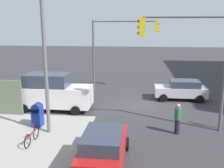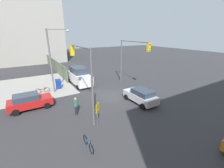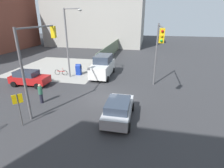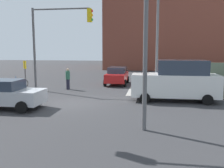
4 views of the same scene
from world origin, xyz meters
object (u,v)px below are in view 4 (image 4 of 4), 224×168
traffic_signal_nw_corner (56,33)px  traffic_signal_se_corner (86,14)px  street_lamp_corner (156,31)px  van_white_delivery (176,81)px  coupe_red (117,75)px  bicycle_leaning_on_fence (160,84)px  bicycle_at_crosswalk (19,83)px  mailbox_blue (170,83)px  pedestrian_crossing (68,78)px  sedan_silver (4,94)px

traffic_signal_nw_corner → traffic_signal_se_corner: same height
street_lamp_corner → van_white_delivery: (1.30, -3.66, -3.42)m
traffic_signal_se_corner → coupe_red: 13.95m
bicycle_leaning_on_fence → bicycle_at_crosswalk: same height
bicycle_at_crosswalk → traffic_signal_nw_corner: bearing=-19.8°
traffic_signal_nw_corner → mailbox_blue: 9.65m
mailbox_blue → bicycle_at_crosswalk: (-13.00, 1.00, -0.42)m
coupe_red → bicycle_at_crosswalk: coupe_red is taller
van_white_delivery → pedestrian_crossing: size_ratio=3.08×
coupe_red → pedestrian_crossing: 5.18m
van_white_delivery → pedestrian_crossing: (-8.36, 3.40, -0.37)m
street_lamp_corner → mailbox_blue: bearing=-21.9°
street_lamp_corner → sedan_silver: (-8.35, -7.31, -3.86)m
traffic_signal_nw_corner → van_white_delivery: (9.00, -2.70, -3.32)m
mailbox_blue → coupe_red: bearing=139.6°
traffic_signal_nw_corner → traffic_signal_se_corner: (4.78, -9.00, 0.07)m
pedestrian_crossing → coupe_red: bearing=-59.8°
traffic_signal_nw_corner → street_lamp_corner: bearing=7.1°
mailbox_blue → van_white_delivery: van_white_delivery is taller
street_lamp_corner → sedan_silver: bearing=-138.8°
sedan_silver → bicycle_leaning_on_fence: bearing=45.5°
pedestrian_crossing → bicycle_leaning_on_fence: size_ratio=1.00×
traffic_signal_nw_corner → street_lamp_corner: 7.76m
traffic_signal_se_corner → van_white_delivery: traffic_signal_se_corner is taller
traffic_signal_nw_corner → van_white_delivery: traffic_signal_nw_corner is taller
street_lamp_corner → bicycle_leaning_on_fence: bearing=72.8°
traffic_signal_se_corner → coupe_red: bearing=92.3°
bicycle_at_crosswalk → van_white_delivery: bearing=-17.7°
traffic_signal_nw_corner → van_white_delivery: bearing=-16.7°
traffic_signal_nw_corner → mailbox_blue: (8.84, 0.50, -3.83)m
traffic_signal_se_corner → coupe_red: size_ratio=1.58×
mailbox_blue → van_white_delivery: bearing=-87.1°
traffic_signal_nw_corner → street_lamp_corner: size_ratio=0.81×
street_lamp_corner → bicycle_leaning_on_fence: 4.72m
mailbox_blue → van_white_delivery: size_ratio=0.26×
traffic_signal_se_corner → bicycle_leaning_on_fence: size_ratio=3.71×
street_lamp_corner → coupe_red: bearing=135.0°
van_white_delivery → bicycle_at_crosswalk: 13.85m
coupe_red → sedan_silver: same height
mailbox_blue → coupe_red: (-4.59, 3.91, 0.08)m
pedestrian_crossing → bicycle_leaning_on_fence: (7.60, 2.00, -0.57)m
traffic_signal_se_corner → sedan_silver: (-5.43, 2.65, -3.83)m
traffic_signal_se_corner → bicycle_at_crosswalk: 14.46m
traffic_signal_nw_corner → bicycle_at_crosswalk: traffic_signal_nw_corner is taller
mailbox_blue → pedestrian_crossing: bearing=178.6°
mailbox_blue → bicycle_at_crosswalk: size_ratio=0.82×
mailbox_blue → sedan_silver: sedan_silver is taller
mailbox_blue → traffic_signal_nw_corner: bearing=-176.8°
traffic_signal_nw_corner → sedan_silver: (-0.65, -6.35, -3.75)m
traffic_signal_nw_corner → bicycle_leaning_on_fence: bearing=18.1°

